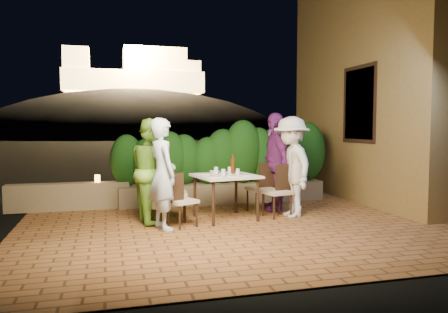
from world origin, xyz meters
name	(u,v)px	position (x,y,z in m)	size (l,w,h in m)	color
ground	(250,230)	(0.00, 0.00, -0.02)	(400.00, 400.00, 0.00)	black
terrace_floor	(240,226)	(0.00, 0.50, -0.07)	(7.00, 6.00, 0.15)	brown
building_wall	(380,82)	(3.60, 2.00, 2.50)	(1.60, 5.00, 5.00)	olive
window_pane	(360,104)	(2.82, 1.50, 2.00)	(0.08, 1.00, 1.40)	black
window_frame	(360,104)	(2.81, 1.50, 2.00)	(0.06, 1.15, 1.55)	black
planter	(224,193)	(0.20, 2.30, 0.20)	(4.20, 0.55, 0.40)	#7C6F4F
hedge	(224,156)	(0.20, 2.30, 0.95)	(4.00, 0.70, 1.10)	#144111
parapet	(69,196)	(-2.80, 2.30, 0.25)	(2.20, 0.30, 0.50)	#7C6F4F
hill	(135,163)	(2.00, 60.00, -4.00)	(52.00, 40.00, 22.00)	black
fortress	(134,65)	(2.00, 60.00, 10.50)	(26.00, 8.00, 8.00)	#FFCC7A
dining_table	(226,197)	(-0.18, 0.75, 0.38)	(0.96, 0.96, 0.75)	white
plate_nw	(217,177)	(-0.40, 0.47, 0.76)	(0.24, 0.24, 0.01)	white
plate_sw	(204,174)	(-0.50, 0.95, 0.76)	(0.22, 0.22, 0.01)	white
plate_ne	(247,175)	(0.13, 0.54, 0.76)	(0.21, 0.21, 0.01)	white
plate_se	(233,172)	(0.02, 1.01, 0.76)	(0.23, 0.23, 0.01)	white
plate_centre	(227,174)	(-0.15, 0.79, 0.76)	(0.22, 0.22, 0.01)	white
plate_front	(234,176)	(-0.12, 0.47, 0.76)	(0.23, 0.23, 0.01)	white
glass_nw	(223,173)	(-0.27, 0.55, 0.81)	(0.07, 0.07, 0.12)	silver
glass_sw	(216,170)	(-0.30, 0.94, 0.81)	(0.07, 0.07, 0.12)	silver
glass_ne	(238,172)	(0.01, 0.67, 0.80)	(0.06, 0.06, 0.11)	silver
glass_se	(230,170)	(-0.06, 0.91, 0.81)	(0.07, 0.07, 0.12)	silver
beer_bottle	(233,164)	(-0.03, 0.85, 0.92)	(0.07, 0.07, 0.34)	#49220C
bowl	(215,172)	(-0.30, 1.04, 0.77)	(0.17, 0.17, 0.04)	white
chair_left_front	(182,200)	(-0.98, 0.38, 0.42)	(0.39, 0.39, 0.84)	black
chair_left_back	(174,192)	(-1.04, 0.86, 0.47)	(0.44, 0.44, 0.94)	black
chair_right_front	(277,191)	(0.71, 0.68, 0.45)	(0.42, 0.42, 0.91)	black
chair_right_back	(260,188)	(0.58, 1.16, 0.45)	(0.41, 0.41, 0.89)	black
diner_blue	(163,174)	(-1.29, 0.30, 0.84)	(0.62, 0.40, 1.69)	silver
diner_green	(152,170)	(-1.39, 0.85, 0.84)	(0.82, 0.64, 1.69)	#89D642
diner_white	(291,167)	(0.97, 0.67, 0.86)	(1.12, 0.64, 1.73)	silver
diner_purple	(275,162)	(0.91, 1.26, 0.91)	(1.06, 0.44, 1.81)	#73297C
parapet_lamp	(97,179)	(-2.28, 2.30, 0.57)	(0.10, 0.10, 0.14)	orange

